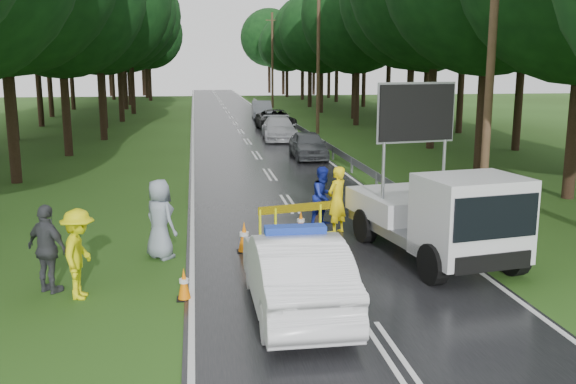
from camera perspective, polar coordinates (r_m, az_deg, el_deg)
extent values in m
plane|color=#243F12|center=(16.61, 3.17, -5.57)|extent=(160.00, 160.00, 0.00)
cube|color=black|center=(45.93, -4.24, 5.39)|extent=(7.00, 140.00, 0.02)
cylinder|color=gray|center=(17.60, 15.10, -3.79)|extent=(0.12, 0.12, 0.70)
cube|color=gray|center=(46.28, 0.35, 6.13)|extent=(0.05, 60.00, 0.30)
cylinder|color=#493622|center=(19.45, 17.62, 11.36)|extent=(0.24, 0.24, 10.00)
cylinder|color=#493622|center=(44.36, 2.70, 11.65)|extent=(0.24, 0.24, 10.00)
cylinder|color=#493622|center=(70.06, -1.40, 11.59)|extent=(0.24, 0.24, 10.00)
cube|color=#493622|center=(70.19, -1.41, 15.02)|extent=(1.40, 0.08, 0.08)
imported|color=white|center=(12.71, 0.64, -7.19)|extent=(1.74, 4.85, 1.59)
cube|color=#1938A5|center=(12.45, 0.64, -3.38)|extent=(1.20, 0.34, 0.16)
cube|color=gray|center=(16.96, 12.04, -3.28)|extent=(3.00, 5.01, 0.28)
cube|color=silver|center=(17.80, 10.31, -1.04)|extent=(2.77, 3.04, 0.61)
cube|color=silver|center=(15.13, 15.96, -2.22)|extent=(2.51, 2.14, 1.90)
cube|color=black|center=(14.35, 18.04, -2.16)|extent=(2.05, 0.40, 0.95)
cube|color=black|center=(17.05, 11.33, 6.93)|extent=(2.12, 0.49, 1.45)
cylinder|color=black|center=(14.63, 12.77, -6.29)|extent=(0.47, 0.98, 0.94)
cylinder|color=black|center=(15.80, 19.44, -5.35)|extent=(0.47, 0.98, 0.94)
cylinder|color=black|center=(17.67, 6.86, -3.00)|extent=(0.47, 0.98, 0.94)
cylinder|color=black|center=(18.64, 12.80, -2.44)|extent=(0.47, 0.98, 0.94)
cube|color=#F6FF0D|center=(17.65, -2.51, -3.00)|extent=(0.07, 0.07, 0.91)
cube|color=#F6FF0D|center=(17.80, -1.12, -2.87)|extent=(0.07, 0.07, 0.91)
cube|color=#F6FF0D|center=(18.30, 2.88, -2.48)|extent=(0.07, 0.07, 0.91)
cube|color=#F6FF0D|center=(18.49, 4.16, -2.35)|extent=(0.07, 0.07, 0.91)
cube|color=#F2CC00|center=(17.94, 0.91, -1.41)|extent=(2.31, 0.59, 0.23)
imported|color=yellow|center=(18.41, 4.36, -0.73)|extent=(0.85, 0.82, 1.96)
imported|color=#1929A6|center=(19.35, 3.18, -0.36)|extent=(1.10, 1.04, 1.80)
imported|color=yellow|center=(14.05, -18.09, -5.26)|extent=(0.81, 1.29, 1.91)
imported|color=#393A40|center=(14.60, -20.57, -4.76)|extent=(1.19, 1.06, 1.93)
imported|color=gray|center=(16.34, -11.32, -2.38)|extent=(1.12, 1.17, 2.02)
imported|color=#383B3F|center=(32.83, 1.79, 4.20)|extent=(1.74, 4.17, 1.41)
imported|color=#9E9FA5|center=(40.73, -0.81, 5.66)|extent=(2.27, 5.12, 1.46)
imported|color=black|center=(46.72, -1.11, 6.41)|extent=(2.65, 5.39, 1.47)
imported|color=#46494E|center=(56.33, -2.35, 7.31)|extent=(1.86, 4.78, 1.55)
cube|color=black|center=(13.73, -9.18, -9.35)|extent=(0.32, 0.32, 0.03)
cone|color=orange|center=(13.62, -9.23, -8.02)|extent=(0.27, 0.27, 0.67)
cube|color=black|center=(18.37, 1.14, -3.83)|extent=(0.35, 0.35, 0.03)
cone|color=orange|center=(18.28, 1.15, -2.72)|extent=(0.29, 0.29, 0.72)
cube|color=black|center=(21.49, 2.65, -1.57)|extent=(0.35, 0.35, 0.03)
cone|color=orange|center=(21.41, 2.66, -0.61)|extent=(0.29, 0.29, 0.72)
cube|color=black|center=(16.82, -3.90, -5.30)|extent=(0.39, 0.39, 0.03)
cone|color=orange|center=(16.70, -3.92, -3.97)|extent=(0.32, 0.32, 0.80)
cube|color=black|center=(21.68, 9.86, -1.61)|extent=(0.37, 0.37, 0.03)
cone|color=orange|center=(21.60, 9.90, -0.61)|extent=(0.30, 0.30, 0.76)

